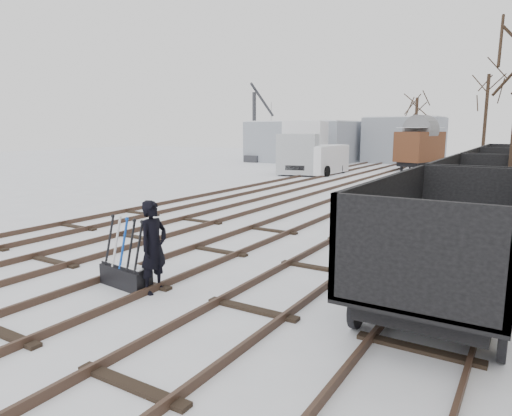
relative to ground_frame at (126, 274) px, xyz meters
The scene contains 16 objects.
ground 0.41m from the ground_frame, 87.41° to the left, with size 120.00×120.00×0.00m, color white.
tracks 13.97m from the ground_frame, 89.95° to the left, with size 13.90×52.00×0.16m.
shed_left 38.59m from the ground_frame, 109.69° to the left, with size 10.00×8.00×4.10m.
shed_right 40.54m from the ground_frame, 95.65° to the left, with size 7.00×6.00×4.50m.
ground_frame is the anchor object (origin of this frame).
worker 1.02m from the ground_frame, ahead, with size 0.70×0.46×1.93m, color black.
freight_wagon_a 6.56m from the ground_frame, 22.80° to the left, with size 2.40×6.00×2.45m.
freight_wagon_b 10.78m from the ground_frame, 56.04° to the left, with size 2.40×6.00×2.45m.
freight_wagon_c 16.48m from the ground_frame, 68.58° to the left, with size 2.40×6.00×2.45m.
freight_wagon_d 22.55m from the ground_frame, 74.53° to the left, with size 2.40×6.00×2.45m.
box_van_wagon 31.76m from the ground_frame, 91.28° to the left, with size 3.44×4.96×3.44m.
lorry 27.57m from the ground_frame, 107.56° to the left, with size 4.43×9.05×3.93m.
panel_van 25.72m from the ground_frame, 103.89° to the left, with size 2.33×4.93×2.13m.
crane 37.17m from the ground_frame, 117.23° to the left, with size 1.57×4.53×7.79m.
tree_far_left 42.25m from the ground_frame, 94.60° to the left, with size 0.30×0.30×6.42m, color black.
tree_far_right 41.06m from the ground_frame, 85.73° to the left, with size 0.30×0.30×8.21m, color black.
Camera 1 is at (7.26, -6.83, 3.36)m, focal length 32.00 mm.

